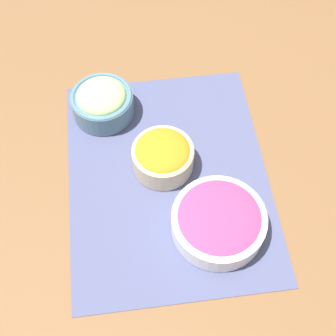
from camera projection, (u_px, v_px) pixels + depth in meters
name	position (u px, v px, depth m)	size (l,w,h in m)	color
ground_plane	(168.00, 176.00, 0.99)	(3.00, 3.00, 0.00)	brown
placemat	(168.00, 176.00, 0.99)	(0.54, 0.42, 0.00)	#474C70
carrot_bowl	(163.00, 156.00, 0.97)	(0.13, 0.13, 0.07)	#C6B28E
onion_bowl	(219.00, 221.00, 0.90)	(0.18, 0.18, 0.06)	silver
cucumber_bowl	(102.00, 101.00, 1.04)	(0.14, 0.14, 0.08)	slate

